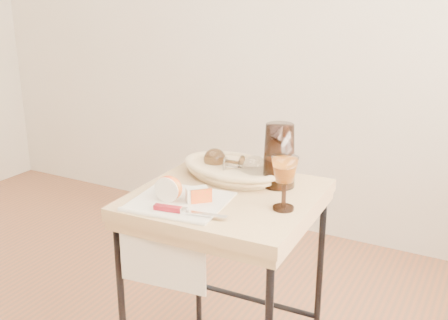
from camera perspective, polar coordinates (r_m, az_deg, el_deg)
The scene contains 10 objects.
side_table at distance 1.93m, azimuth 0.29°, elevation -13.76°, with size 0.58×0.58×0.74m, color brown, non-canonical shape.
tea_towel at distance 1.69m, azimuth -4.69°, elevation -4.40°, with size 0.29×0.26×0.01m, color #F7E6C2.
bread_basket at distance 1.89m, azimuth 0.84°, elevation -1.17°, with size 0.35×0.24×0.05m, color tan, non-canonical shape.
goblet_lying_a at distance 1.91m, azimuth 0.24°, elevation -0.11°, with size 0.13×0.08×0.08m, color brown, non-canonical shape.
goblet_lying_b at distance 1.84m, azimuth 1.96°, elevation -0.72°, with size 0.14×0.09×0.09m, color white, non-canonical shape.
pitcher at distance 1.80m, azimuth 5.90°, elevation 0.49°, with size 0.15×0.23×0.26m, color black, non-canonical shape.
wine_goblet at distance 1.61m, azimuth 6.46°, elevation -2.47°, with size 0.08×0.08×0.17m, color white, non-canonical shape.
apple_half at distance 1.69m, azimuth -5.84°, elevation -2.96°, with size 0.09×0.05×0.08m, color red.
apple_wedge at distance 1.67m, azimuth -2.90°, elevation -3.69°, with size 0.07×0.04×0.05m, color #EFE3C4.
table_knife at distance 1.59m, azimuth -3.99°, elevation -5.42°, with size 0.23×0.02×0.02m, color silver, non-canonical shape.
Camera 1 is at (1.45, -0.98, 1.38)m, focal length 42.80 mm.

